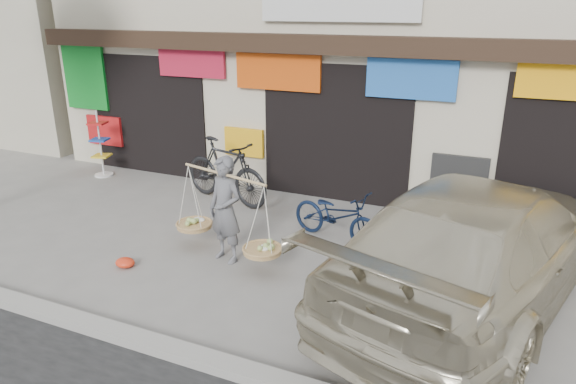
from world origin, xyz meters
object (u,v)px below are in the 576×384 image
at_px(street_vendor, 225,214).
at_px(bike_2, 337,216).
at_px(suv, 481,241).
at_px(bike_1, 226,171).
at_px(display_rack, 101,150).

xyz_separation_m(street_vendor, bike_2, (1.33, 1.33, -0.31)).
xyz_separation_m(bike_2, suv, (2.27, -0.93, 0.38)).
relative_size(bike_1, display_rack, 1.40).
height_order(suv, display_rack, suv).
bearing_deg(bike_2, bike_1, 88.24).
distance_m(street_vendor, suv, 3.63).
bearing_deg(bike_2, street_vendor, 151.68).
bearing_deg(bike_2, suv, -95.38).
height_order(street_vendor, bike_2, street_vendor).
distance_m(bike_1, bike_2, 2.77).
bearing_deg(bike_1, bike_2, -93.83).
relative_size(street_vendor, display_rack, 1.29).
distance_m(street_vendor, bike_2, 1.91).
height_order(bike_2, suv, suv).
xyz_separation_m(suv, display_rack, (-8.37, 2.12, -0.21)).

